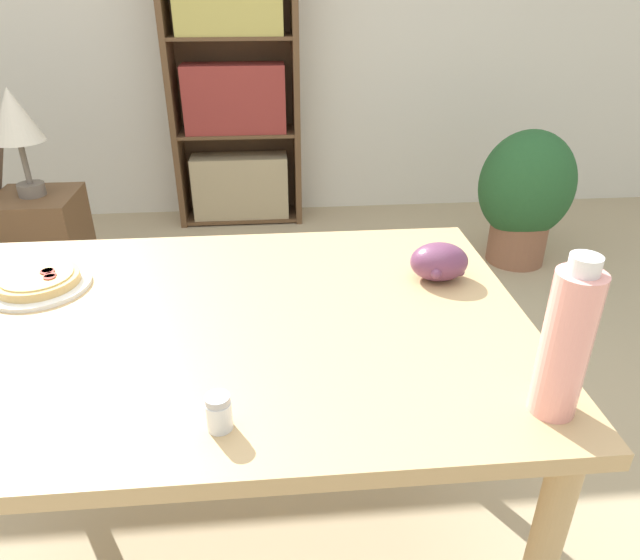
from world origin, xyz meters
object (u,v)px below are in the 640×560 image
object	(u,v)px
drink_bottle	(566,343)
potted_plant_floor	(525,194)
bookshelf	(235,94)
table_lamp	(14,120)
salt_shaker	(219,412)
pizza_on_plate	(38,282)
side_table	(49,258)
grape_bunch	(439,262)

from	to	relation	value
drink_bottle	potted_plant_floor	distance (m)	2.33
bookshelf	table_lamp	bearing A→B (deg)	-125.09
salt_shaker	table_lamp	distance (m)	1.94
drink_bottle	potted_plant_floor	size ratio (longest dim) A/B	0.39
table_lamp	drink_bottle	bearing A→B (deg)	-49.36
pizza_on_plate	table_lamp	size ratio (longest dim) A/B	0.52
table_lamp	side_table	bearing A→B (deg)	0.00
pizza_on_plate	drink_bottle	world-z (taller)	drink_bottle
grape_bunch	side_table	size ratio (longest dim) A/B	0.23
grape_bunch	bookshelf	world-z (taller)	bookshelf
salt_shaker	side_table	size ratio (longest dim) A/B	0.11
side_table	table_lamp	size ratio (longest dim) A/B	1.33
potted_plant_floor	side_table	bearing A→B (deg)	-170.85
drink_bottle	bookshelf	distance (m)	2.95
grape_bunch	salt_shaker	size ratio (longest dim) A/B	2.18
salt_shaker	pizza_on_plate	bearing A→B (deg)	131.56
drink_bottle	side_table	distance (m)	2.33
grape_bunch	drink_bottle	world-z (taller)	drink_bottle
bookshelf	table_lamp	xyz separation A→B (m)	(-0.82, -1.16, 0.12)
bookshelf	grape_bunch	bearing A→B (deg)	-76.22
table_lamp	potted_plant_floor	world-z (taller)	table_lamp
grape_bunch	table_lamp	xyz separation A→B (m)	(-1.40, 1.23, 0.09)
drink_bottle	salt_shaker	bearing A→B (deg)	179.68
pizza_on_plate	drink_bottle	size ratio (longest dim) A/B	0.82
pizza_on_plate	potted_plant_floor	xyz separation A→B (m)	(1.89, 1.58, -0.40)
table_lamp	bookshelf	bearing A→B (deg)	54.91
pizza_on_plate	side_table	world-z (taller)	pizza_on_plate
pizza_on_plate	potted_plant_floor	world-z (taller)	pizza_on_plate
drink_bottle	table_lamp	size ratio (longest dim) A/B	0.64
drink_bottle	pizza_on_plate	bearing A→B (deg)	152.86
pizza_on_plate	side_table	distance (m)	1.38
salt_shaker	table_lamp	world-z (taller)	table_lamp
side_table	potted_plant_floor	xyz separation A→B (m)	(2.36, 0.38, 0.10)
grape_bunch	potted_plant_floor	world-z (taller)	grape_bunch
side_table	table_lamp	xyz separation A→B (m)	(0.00, 0.00, 0.61)
pizza_on_plate	bookshelf	distance (m)	2.39
grape_bunch	table_lamp	distance (m)	1.87
grape_bunch	salt_shaker	world-z (taller)	grape_bunch
bookshelf	potted_plant_floor	size ratio (longest dim) A/B	2.29
side_table	potted_plant_floor	distance (m)	2.40
bookshelf	table_lamp	size ratio (longest dim) A/B	3.78
grape_bunch	table_lamp	world-z (taller)	table_lamp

